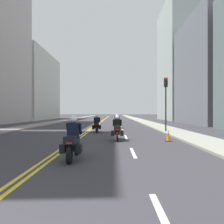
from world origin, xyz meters
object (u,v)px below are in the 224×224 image
object	(u,v)px
motorcycle_1	(117,130)
traffic_cone_0	(168,135)
motorcycle_2	(97,125)
motorcycle_3	(117,122)
traffic_light_near	(166,95)
motorcycle_0	(73,142)

from	to	relation	value
motorcycle_1	traffic_cone_0	xyz separation A→B (m)	(3.09, -0.47, -0.26)
motorcycle_2	motorcycle_3	world-z (taller)	motorcycle_2
motorcycle_3	traffic_light_near	world-z (taller)	traffic_light_near
motorcycle_2	traffic_light_near	size ratio (longest dim) A/B	0.45
motorcycle_3	motorcycle_2	bearing A→B (deg)	-107.79
motorcycle_0	motorcycle_3	bearing A→B (deg)	82.81
traffic_light_near	motorcycle_3	bearing A→B (deg)	129.29
motorcycle_1	traffic_cone_0	distance (m)	3.13
motorcycle_0	motorcycle_2	xyz separation A→B (m)	(0.00, 10.90, -0.01)
motorcycle_1	motorcycle_2	world-z (taller)	motorcycle_2
motorcycle_3	traffic_cone_0	world-z (taller)	motorcycle_3
motorcycle_2	traffic_cone_0	bearing A→B (deg)	-51.41
motorcycle_2	motorcycle_0	bearing A→B (deg)	-91.24
motorcycle_0	motorcycle_1	distance (m)	5.86
motorcycle_2	motorcycle_3	xyz separation A→B (m)	(1.83, 5.16, 0.01)
motorcycle_0	traffic_light_near	size ratio (longest dim) A/B	0.46
motorcycle_0	motorcycle_2	size ratio (longest dim) A/B	1.01
motorcycle_2	motorcycle_1	bearing A→B (deg)	-73.21
motorcycle_2	traffic_cone_0	distance (m)	7.52
motorcycle_1	motorcycle_2	bearing A→B (deg)	108.84
motorcycle_0	motorcycle_3	size ratio (longest dim) A/B	1.00
motorcycle_0	motorcycle_1	size ratio (longest dim) A/B	1.00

